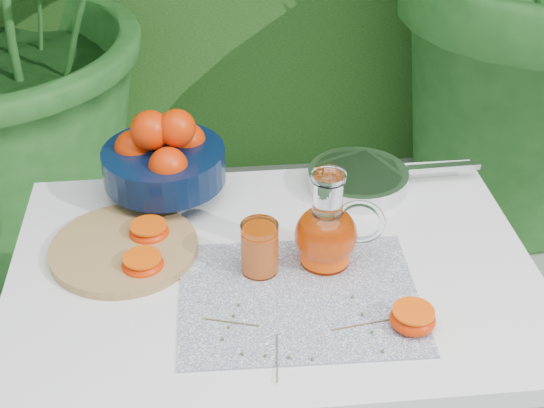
{
  "coord_description": "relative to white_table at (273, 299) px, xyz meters",
  "views": [
    {
      "loc": [
        -0.16,
        -1.13,
        1.65
      ],
      "look_at": [
        -0.04,
        0.01,
        0.88
      ],
      "focal_mm": 50.0,
      "sensor_mm": 36.0,
      "label": 1
    }
  ],
  "objects": [
    {
      "name": "cutting_board",
      "position": [
        -0.28,
        0.07,
        0.09
      ],
      "size": [
        0.33,
        0.33,
        0.02
      ],
      "primitive_type": "cylinder",
      "rotation": [
        0.0,
        0.0,
        0.15
      ],
      "color": "#AE834E",
      "rests_on": "white_table"
    },
    {
      "name": "thyme_sprigs",
      "position": [
        0.02,
        -0.19,
        0.09
      ],
      "size": [
        0.34,
        0.19,
        0.01
      ],
      "color": "brown",
      "rests_on": "white_table"
    },
    {
      "name": "placemat",
      "position": [
        0.04,
        -0.1,
        0.08
      ],
      "size": [
        0.44,
        0.35,
        0.0
      ],
      "primitive_type": "cube",
      "rotation": [
        0.0,
        0.0,
        -0.03
      ],
      "color": "#0C1A44",
      "rests_on": "white_table"
    },
    {
      "name": "saute_pan",
      "position": [
        0.22,
        0.26,
        0.1
      ],
      "size": [
        0.39,
        0.23,
        0.04
      ],
      "color": "silver",
      "rests_on": "white_table"
    },
    {
      "name": "white_table",
      "position": [
        0.0,
        0.0,
        0.0
      ],
      "size": [
        1.0,
        0.7,
        0.75
      ],
      "color": "white",
      "rests_on": "ground"
    },
    {
      "name": "orange_halves",
      "position": [
        -0.09,
        -0.03,
        0.1
      ],
      "size": [
        0.56,
        0.4,
        0.04
      ],
      "color": "#ED2C02",
      "rests_on": "white_table"
    },
    {
      "name": "juice_tumbler",
      "position": [
        -0.03,
        -0.01,
        0.13
      ],
      "size": [
        0.09,
        0.09,
        0.1
      ],
      "color": "white",
      "rests_on": "white_table"
    },
    {
      "name": "fruit_bowl",
      "position": [
        -0.2,
        0.27,
        0.18
      ],
      "size": [
        0.3,
        0.3,
        0.21
      ],
      "color": "black",
      "rests_on": "white_table"
    },
    {
      "name": "juice_pitcher",
      "position": [
        0.1,
        0.0,
        0.15
      ],
      "size": [
        0.18,
        0.15,
        0.2
      ],
      "color": "white",
      "rests_on": "white_table"
    }
  ]
}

